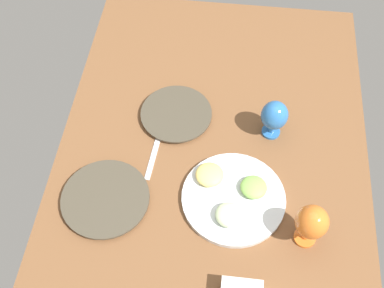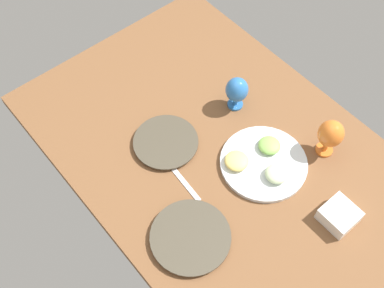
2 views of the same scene
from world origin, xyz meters
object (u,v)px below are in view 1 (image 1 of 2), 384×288
hurricane_glass_blue (274,116)px  hurricane_glass_orange (312,223)px  dinner_plate_right (106,199)px  fruit_platter (232,197)px  dinner_plate_left (176,114)px

hurricane_glass_blue → hurricane_glass_orange: hurricane_glass_orange is taller
dinner_plate_right → hurricane_glass_blue: hurricane_glass_blue is taller
fruit_platter → hurricane_glass_blue: (-27.32, 11.50, 7.62)cm
dinner_plate_right → hurricane_glass_orange: hurricane_glass_orange is taller
hurricane_glass_blue → dinner_plate_left: bearing=-95.7°
dinner_plate_left → hurricane_glass_blue: bearing=84.3°
dinner_plate_left → hurricane_glass_blue: 34.53cm
dinner_plate_right → fruit_platter: size_ratio=0.85×
fruit_platter → hurricane_glass_blue: size_ratio=2.17×
hurricane_glass_blue → hurricane_glass_orange: size_ratio=0.89×
dinner_plate_left → dinner_plate_right: 39.84cm
dinner_plate_right → hurricane_glass_blue: 60.98cm
dinner_plate_left → fruit_platter: fruit_platter is taller
hurricane_glass_blue → hurricane_glass_orange: bearing=16.2°
dinner_plate_left → hurricane_glass_orange: hurricane_glass_orange is taller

